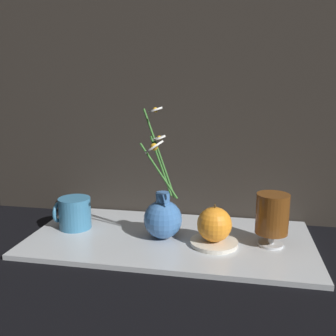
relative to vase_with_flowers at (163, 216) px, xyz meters
name	(u,v)px	position (x,y,z in m)	size (l,w,h in m)	color
ground_plane	(170,241)	(0.02, 0.01, -0.07)	(6.00, 6.00, 0.00)	black
shelf	(170,239)	(0.02, 0.01, -0.06)	(0.70, 0.35, 0.01)	#B2B7BC
backdrop_wall	(183,23)	(0.02, 0.20, 0.48)	(1.20, 0.02, 1.10)	#2D2823
vase_with_flowers	(163,216)	(0.00, 0.00, 0.00)	(0.10, 0.16, 0.33)	#3F72B7
yellow_mug	(74,213)	(-0.25, 0.02, -0.02)	(0.09, 0.08, 0.08)	teal
tea_glass	(272,215)	(0.26, 0.00, 0.02)	(0.08, 0.08, 0.13)	silver
saucer_plate	(214,243)	(0.13, -0.02, -0.05)	(0.11, 0.11, 0.01)	silver
orange_fruit	(214,224)	(0.13, -0.02, -0.01)	(0.08, 0.08, 0.09)	orange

